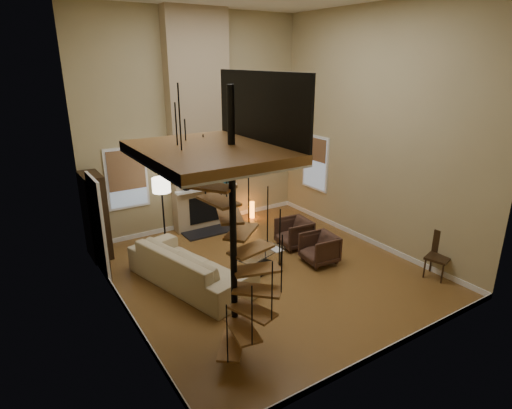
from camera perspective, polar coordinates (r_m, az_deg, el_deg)
ground at (r=9.18m, az=1.36°, el=-9.01°), size 6.00×6.50×0.01m
back_wall at (r=11.05m, az=-8.13°, el=10.76°), size 6.00×0.02×5.50m
front_wall at (r=5.92m, az=19.42°, el=2.57°), size 6.00×0.02×5.50m
left_wall at (r=7.06m, az=-19.21°, el=5.16°), size 0.02×6.50×5.50m
right_wall at (r=10.21m, az=15.81°, el=9.55°), size 0.02×6.50×5.50m
baseboard_back at (r=11.73m, az=-7.50°, el=-2.35°), size 6.00×0.02×0.12m
baseboard_front at (r=7.13m, az=16.86°, el=-18.59°), size 6.00×0.02×0.12m
baseboard_left at (r=8.10m, az=-17.02°, el=-13.61°), size 0.02×6.50×0.12m
baseboard_right at (r=10.95m, az=14.51°, el=-4.44°), size 0.02×6.50×0.12m
chimney_breast at (r=10.88m, az=-7.70°, el=10.65°), size 1.60×0.38×5.50m
hearth at (r=11.19m, az=-6.01°, el=-3.60°), size 1.50×0.60×0.04m
firebox at (r=11.24m, az=-6.77°, el=-0.62°), size 0.95×0.02×0.72m
mantel at (r=10.98m, az=-6.71°, el=2.20°), size 1.70×0.18×0.06m
mirror_frame at (r=10.83m, az=-7.01°, el=6.33°), size 0.94×0.10×0.94m
mirror_disc at (r=10.84m, az=-7.03°, el=6.34°), size 0.80×0.01×0.80m
vase_left at (r=10.76m, az=-9.46°, el=2.56°), size 0.24×0.24×0.25m
vase_right at (r=11.24m, az=-4.08°, el=3.40°), size 0.20×0.20×0.21m
window_back at (r=10.62m, az=-17.12°, el=3.53°), size 1.02×0.06×1.52m
window_right at (r=11.81m, az=8.04°, el=5.75°), size 0.06×1.02×1.52m
entry_door at (r=9.25m, az=-20.55°, el=-2.89°), size 0.10×1.05×2.16m
loft at (r=5.61m, az=-5.55°, el=7.82°), size 1.70×2.20×1.09m
spiral_stair at (r=6.18m, az=-2.99°, el=-5.20°), size 1.47×1.47×4.06m
hutch at (r=10.20m, az=-20.96°, el=-1.52°), size 0.42×0.89×1.99m
sofa at (r=8.64m, az=-9.07°, el=-8.20°), size 1.81×3.00×0.82m
armchair_near at (r=10.24m, az=5.51°, el=-3.78°), size 0.81×0.79×0.68m
armchair_far at (r=9.49m, az=8.92°, el=-5.84°), size 0.78×0.76×0.65m
coffee_table at (r=9.05m, az=0.31°, el=-7.39°), size 1.27×0.89×0.44m
bowl at (r=8.99m, az=0.14°, el=-6.05°), size 0.36×0.36×0.09m
book at (r=9.04m, az=2.71°, el=-6.19°), size 0.21×0.28×0.03m
floor_lamp at (r=10.06m, az=-12.68°, el=1.84°), size 0.43×0.43×1.74m
accent_lamp at (r=12.00m, az=-0.53°, el=-0.72°), size 0.13×0.13×0.47m
side_chair at (r=9.55m, az=23.70°, el=-6.03°), size 0.55×0.54×0.96m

